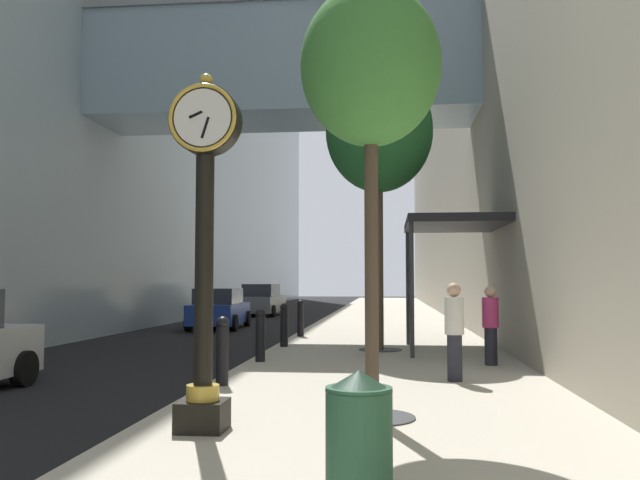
{
  "coord_description": "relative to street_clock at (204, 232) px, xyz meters",
  "views": [
    {
      "loc": [
        3.1,
        -1.51,
        1.88
      ],
      "look_at": [
        0.89,
        19.9,
        3.22
      ],
      "focal_mm": 37.29,
      "sensor_mm": 36.0,
      "label": 1
    }
  ],
  "objects": [
    {
      "name": "ground_plane",
      "position": [
        -0.93,
        20.85,
        -2.46
      ],
      "size": [
        110.0,
        110.0,
        0.0
      ],
      "primitive_type": "plane",
      "color": "black",
      "rests_on": "ground"
    },
    {
      "name": "sidewalk_right",
      "position": [
        2.05,
        23.85,
        -2.39
      ],
      "size": [
        5.95,
        80.0,
        0.14
      ],
      "primitive_type": "cube",
      "color": "#BCB29E",
      "rests_on": "ground"
    },
    {
      "name": "building_block_left",
      "position": [
        -11.95,
        23.78,
        12.86
      ],
      "size": [
        21.85,
        80.0,
        30.72
      ],
      "color": "#93A8B7",
      "rests_on": "ground"
    },
    {
      "name": "street_clock",
      "position": [
        0.0,
        0.0,
        0.0
      ],
      "size": [
        0.84,
        0.55,
        4.24
      ],
      "color": "black",
      "rests_on": "sidewalk_right"
    },
    {
      "name": "bollard_third",
      "position": [
        -0.61,
        3.35,
        -1.72
      ],
      "size": [
        0.22,
        0.22,
        1.15
      ],
      "color": "black",
      "rests_on": "sidewalk_right"
    },
    {
      "name": "bollard_fourth",
      "position": [
        -0.61,
        6.68,
        -1.72
      ],
      "size": [
        0.22,
        0.22,
        1.15
      ],
      "color": "black",
      "rests_on": "sidewalk_right"
    },
    {
      "name": "bollard_fifth",
      "position": [
        -0.61,
        10.01,
        -1.72
      ],
      "size": [
        0.22,
        0.22,
        1.15
      ],
      "color": "black",
      "rests_on": "sidewalk_right"
    },
    {
      "name": "bollard_sixth",
      "position": [
        -0.61,
        13.34,
        -1.72
      ],
      "size": [
        0.22,
        0.22,
        1.15
      ],
      "color": "black",
      "rests_on": "sidewalk_right"
    },
    {
      "name": "street_tree_near",
      "position": [
        1.95,
        0.95,
        2.2
      ],
      "size": [
        1.86,
        1.86,
        5.64
      ],
      "color": "#333335",
      "rests_on": "sidewalk_right"
    },
    {
      "name": "street_tree_mid_near",
      "position": [
        1.95,
        9.37,
        3.28
      ],
      "size": [
        2.77,
        2.77,
        7.22
      ],
      "color": "#333335",
      "rests_on": "sidewalk_right"
    },
    {
      "name": "trash_bin",
      "position": [
        1.93,
        -2.45,
        -1.78
      ],
      "size": [
        0.53,
        0.53,
        1.05
      ],
      "color": "#234C33",
      "rests_on": "sidewalk_right"
    },
    {
      "name": "pedestrian_walking",
      "position": [
        4.29,
        6.56,
        -1.46
      ],
      "size": [
        0.47,
        0.47,
        1.64
      ],
      "color": "#23232D",
      "rests_on": "sidewalk_right"
    },
    {
      "name": "pedestrian_by_clock",
      "position": [
        3.31,
        4.23,
        -1.41
      ],
      "size": [
        0.47,
        0.47,
        1.71
      ],
      "color": "#23232D",
      "rests_on": "sidewalk_right"
    },
    {
      "name": "storefront_awning",
      "position": [
        3.78,
        9.33,
        0.82
      ],
      "size": [
        2.4,
        3.6,
        3.3
      ],
      "color": "black",
      "rests_on": "sidewalk_right"
    },
    {
      "name": "car_grey_near",
      "position": [
        -4.74,
        28.32,
        -1.62
      ],
      "size": [
        2.17,
        4.4,
        1.74
      ],
      "color": "slate",
      "rests_on": "ground"
    },
    {
      "name": "car_blue_mid",
      "position": [
        -4.55,
        18.32,
        -1.68
      ],
      "size": [
        2.1,
        4.28,
        1.61
      ],
      "color": "navy",
      "rests_on": "ground"
    }
  ]
}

